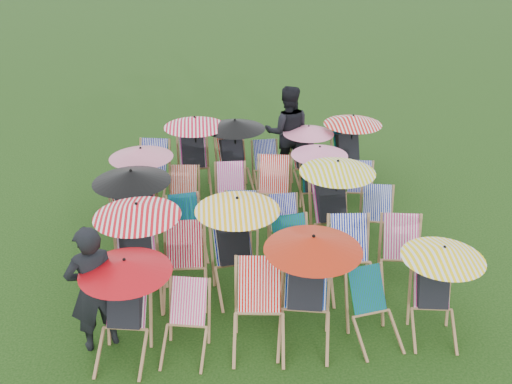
{
  "coord_description": "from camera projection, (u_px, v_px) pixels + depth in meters",
  "views": [
    {
      "loc": [
        -0.85,
        -7.85,
        5.01
      ],
      "look_at": [
        -0.09,
        0.35,
        0.9
      ],
      "focal_mm": 40.0,
      "sensor_mm": 36.0,
      "label": 1
    }
  ],
  "objects": [
    {
      "name": "deckchair_10",
      "position": [
        352.0,
        259.0,
        8.15
      ],
      "size": [
        0.72,
        0.97,
        1.01
      ],
      "rotation": [
        0.0,
        0.0,
        -0.06
      ],
      "color": "#9A7048",
      "rests_on": "ground"
    },
    {
      "name": "deckchair_8",
      "position": [
        236.0,
        244.0,
        8.06
      ],
      "size": [
        1.2,
        1.29,
        1.42
      ],
      "rotation": [
        0.0,
        0.0,
        0.15
      ],
      "color": "#9A7048",
      "rests_on": "ground"
    },
    {
      "name": "deckchair_16",
      "position": [
        335.0,
        203.0,
        9.16
      ],
      "size": [
        1.22,
        1.31,
        1.44
      ],
      "rotation": [
        0.0,
        0.0,
        0.14
      ],
      "color": "#9A7048",
      "rests_on": "ground"
    },
    {
      "name": "deckchair_6",
      "position": [
        137.0,
        251.0,
        7.9
      ],
      "size": [
        1.2,
        1.28,
        1.43
      ],
      "rotation": [
        0.0,
        0.0,
        0.09
      ],
      "color": "#9A7048",
      "rests_on": "ground"
    },
    {
      "name": "deckchair_4",
      "position": [
        374.0,
        311.0,
        7.22
      ],
      "size": [
        0.72,
        0.89,
        0.87
      ],
      "rotation": [
        0.0,
        0.0,
        0.2
      ],
      "color": "#9A7048",
      "rests_on": "ground"
    },
    {
      "name": "person_rear",
      "position": [
        287.0,
        132.0,
        11.5
      ],
      "size": [
        0.98,
        0.79,
        1.91
      ],
      "primitive_type": "imported",
      "rotation": [
        0.0,
        0.0,
        3.07
      ],
      "color": "black",
      "rests_on": "ground"
    },
    {
      "name": "deckchair_26",
      "position": [
        235.0,
        154.0,
        11.07
      ],
      "size": [
        1.17,
        1.27,
        1.39
      ],
      "rotation": [
        0.0,
        0.0,
        0.2
      ],
      "color": "#9A7048",
      "rests_on": "ground"
    },
    {
      "name": "deckchair_27",
      "position": [
        267.0,
        167.0,
        11.24
      ],
      "size": [
        0.63,
        0.84,
        0.87
      ],
      "rotation": [
        0.0,
        0.0,
        0.07
      ],
      "color": "#9A7048",
      "rests_on": "ground"
    },
    {
      "name": "deckchair_1",
      "position": [
        185.0,
        324.0,
        7.01
      ],
      "size": [
        0.71,
        0.88,
        0.85
      ],
      "rotation": [
        0.0,
        0.0,
        -0.2
      ],
      "color": "#9A7048",
      "rests_on": "ground"
    },
    {
      "name": "deckchair_3",
      "position": [
        307.0,
        288.0,
        7.11
      ],
      "size": [
        1.22,
        1.3,
        1.45
      ],
      "rotation": [
        0.0,
        0.0,
        -0.2
      ],
      "color": "#9A7048",
      "rests_on": "ground"
    },
    {
      "name": "deckchair_25",
      "position": [
        194.0,
        152.0,
        11.08
      ],
      "size": [
        1.2,
        1.26,
        1.43
      ],
      "rotation": [
        0.0,
        0.0,
        0.05
      ],
      "color": "#9A7048",
      "rests_on": "ground"
    },
    {
      "name": "deckchair_14",
      "position": [
        241.0,
        227.0,
        9.09
      ],
      "size": [
        0.69,
        0.89,
        0.91
      ],
      "rotation": [
        0.0,
        0.0,
        -0.11
      ],
      "color": "#9A7048",
      "rests_on": "ground"
    },
    {
      "name": "deckchair_19",
      "position": [
        183.0,
        197.0,
        10.05
      ],
      "size": [
        0.67,
        0.87,
        0.89
      ],
      "rotation": [
        0.0,
        0.0,
        -0.11
      ],
      "color": "#9A7048",
      "rests_on": "ground"
    },
    {
      "name": "deckchair_5",
      "position": [
        436.0,
        290.0,
        7.25
      ],
      "size": [
        1.04,
        1.11,
        1.24
      ],
      "rotation": [
        0.0,
        0.0,
        -0.15
      ],
      "color": "#9A7048",
      "rests_on": "ground"
    },
    {
      "name": "deckchair_23",
      "position": [
        360.0,
        190.0,
        10.33
      ],
      "size": [
        0.67,
        0.85,
        0.85
      ],
      "rotation": [
        0.0,
        0.0,
        -0.15
      ],
      "color": "#9A7048",
      "rests_on": "ground"
    },
    {
      "name": "deckchair_12",
      "position": [
        132.0,
        213.0,
        8.87
      ],
      "size": [
        1.2,
        1.31,
        1.43
      ],
      "rotation": [
        0.0,
        0.0,
        0.19
      ],
      "color": "#9A7048",
      "rests_on": "ground"
    },
    {
      "name": "ground",
      "position": [
        263.0,
        250.0,
        9.3
      ],
      "size": [
        100.0,
        100.0,
        0.0
      ],
      "primitive_type": "plane",
      "color": "black",
      "rests_on": "ground"
    },
    {
      "name": "deckchair_18",
      "position": [
        141.0,
        183.0,
        9.97
      ],
      "size": [
        1.11,
        1.16,
        1.31
      ],
      "rotation": [
        0.0,
        0.0,
        0.04
      ],
      "color": "#9A7048",
      "rests_on": "ground"
    },
    {
      "name": "deckchair_13",
      "position": [
        187.0,
        229.0,
        9.06
      ],
      "size": [
        0.7,
        0.89,
        0.88
      ],
      "rotation": [
        0.0,
        0.0,
        0.16
      ],
      "color": "#9A7048",
      "rests_on": "ground"
    },
    {
      "name": "deckchair_29",
      "position": [
        351.0,
        148.0,
        11.36
      ],
      "size": [
        1.15,
        1.23,
        1.36
      ],
      "rotation": [
        0.0,
        0.0,
        0.11
      ],
      "color": "#9A7048",
      "rests_on": "ground"
    },
    {
      "name": "deckchair_28",
      "position": [
        307.0,
        155.0,
        11.28
      ],
      "size": [
        1.01,
        1.1,
        1.2
      ],
      "rotation": [
        0.0,
        0.0,
        0.19
      ],
      "color": "#9A7048",
      "rests_on": "ground"
    },
    {
      "name": "person_left",
      "position": [
        93.0,
        289.0,
        6.92
      ],
      "size": [
        0.74,
        0.63,
        1.73
      ],
      "primitive_type": "imported",
      "rotation": [
        0.0,
        0.0,
        3.55
      ],
      "color": "black",
      "rests_on": "ground"
    },
    {
      "name": "deckchair_11",
      "position": [
        403.0,
        257.0,
        8.23
      ],
      "size": [
        0.78,
        0.99,
        0.98
      ],
      "rotation": [
        0.0,
        0.0,
        -0.16
      ],
      "color": "#9A7048",
      "rests_on": "ground"
    },
    {
      "name": "deckchair_7",
      "position": [
        184.0,
        266.0,
        8.03
      ],
      "size": [
        0.68,
        0.93,
        0.98
      ],
      "rotation": [
        0.0,
        0.0,
        -0.03
      ],
      "color": "#9A7048",
      "rests_on": "ground"
    },
    {
      "name": "deckchair_24",
      "position": [
        151.0,
        170.0,
        10.94
      ],
      "size": [
        0.81,
        1.01,
        0.99
      ],
      "rotation": [
        0.0,
        0.0,
        -0.18
      ],
      "color": "#9A7048",
      "rests_on": "ground"
    },
    {
      "name": "deckchair_20",
      "position": [
        231.0,
        194.0,
        10.12
      ],
      "size": [
        0.62,
        0.86,
        0.92
      ],
      "rotation": [
        0.0,
        0.0,
        -0.02
      ],
      "color": "#9A7048",
      "rests_on": "ground"
    },
    {
      "name": "deckchair_9",
      "position": [
        296.0,
        259.0,
        8.19
      ],
      "size": [
        0.8,
        1.0,
        0.98
      ],
      "rotation": [
        0.0,
        0.0,
        0.17
      ],
      "color": "#9A7048",
      "rests_on": "ground"
    },
    {
      "name": "deckchair_0",
      "position": [
        124.0,
        308.0,
        6.86
      ],
      "size": [
        1.11,
        1.18,
        1.32
      ],
      "rotation": [
        0.0,
        0.0,
        -0.17
      ],
      "color": "#9A7048",
      "rests_on": "ground"
    },
    {
      "name": "deckchair_21",
      "position": [
        273.0,
        191.0,
        10.12
      ],
      "size": [
        0.82,
        1.03,
        1.02
      ],
      "rotation": [
        0.0,
        0.0,
        -0.17
      ],
      "color": "#9A7048",
      "rests_on": "ground"
    },
    {
      "name": "deckchair_17",
      "position": [
        378.0,
        219.0,
        9.34
      ],
      "size": [
        0.73,
        0.91,
        0.89
      ],
      "rotation": [
        0.0,
        0.0,
        -0.19
      ],
      "color": "#9A7048",
      "rests_on": "ground"
    },
    {
      "name": "deckchair_2",
      "position": [
        259.0,
        311.0,
        7.1
      ],
      "size": [
        0.78,
        1.01,
        1.03
      ],
      "rotation": [
        0.0,
        0.0,
        -0.11
      ],
      "color": "#9A7048",
      "rests_on": "ground"
    },
    {
      "name": "deckchair_22",
      "position": [
        317.0,
        178.0,
        10.29
      ],
      "size": [
        1.02,
        1.06,
        1.21
      ],
      "rotation": [
        0.0,
        0.0,
        0.01
      ],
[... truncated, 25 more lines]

